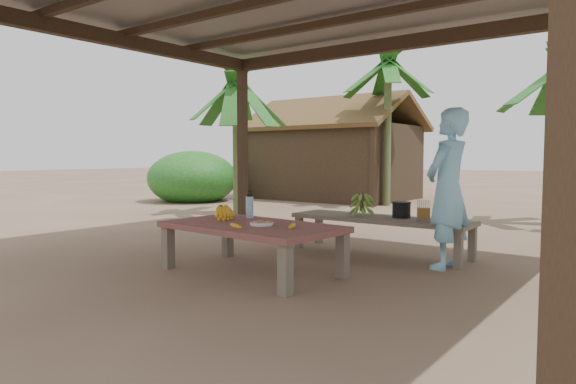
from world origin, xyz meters
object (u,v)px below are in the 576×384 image
Objects in this scene: work_table at (252,230)px; bench at (380,222)px; water_flask at (250,206)px; ripe_banana_bunch at (221,211)px; woman at (448,189)px; plate at (262,224)px; cooking_pot at (401,210)px.

bench is at bearing 75.07° from work_table.
water_flask is (-0.33, 0.35, 0.19)m from work_table.
ripe_banana_bunch is at bearing 174.25° from work_table.
work_table is at bearing -39.09° from woman.
ripe_banana_bunch is 0.17× the size of woman.
work_table is at bearing -9.80° from ripe_banana_bunch.
woman reaches higher than plate.
water_flask reaches higher than cooking_pot.
bench is at bearing 55.59° from water_flask.
bench is at bearing -99.12° from woman.
woman reaches higher than ripe_banana_bunch.
cooking_pot is (1.14, 1.42, -0.09)m from water_flask.
ripe_banana_bunch is at bearing -124.25° from bench.
work_table is at bearing -108.73° from bench.
woman is at bearing 33.07° from ripe_banana_bunch.
woman is (0.92, -0.28, 0.45)m from bench.
work_table is at bearing 168.37° from plate.
ripe_banana_bunch is 1.19× the size of plate.
cooking_pot is at bearing 51.73° from ripe_banana_bunch.
cooking_pot is at bearing 69.43° from work_table.
plate is 0.76× the size of water_flask.
ripe_banana_bunch reaches higher than cooking_pot.
cooking_pot is (0.65, 1.80, 0.02)m from plate.
plate is at bearing -10.24° from ripe_banana_bunch.
ripe_banana_bunch is 0.69m from plate.
bench is 1.77m from plate.
bench is 1.94m from ripe_banana_bunch.
bench is 10.32× the size of cooking_pot.
water_flask is 1.44× the size of cooking_pot.
bench is 7.14× the size of water_flask.
woman is at bearing 29.82° from water_flask.
water_flask is (-0.91, -1.33, 0.23)m from bench.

